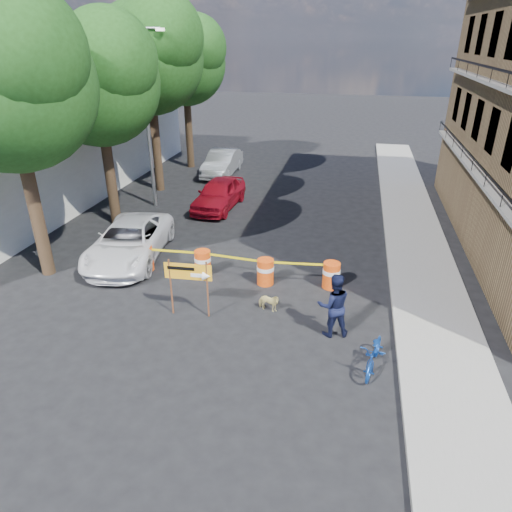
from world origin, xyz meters
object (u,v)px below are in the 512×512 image
at_px(sedan_silver, 222,163).
at_px(suv_white, 129,242).
at_px(barrel_far_right, 331,275).
at_px(barrel_mid_left, 203,262).
at_px(bicycle, 376,341).
at_px(dog, 269,303).
at_px(pedestrian, 334,305).
at_px(sedan_red, 219,194).
at_px(barrel_far_left, 145,258).
at_px(detour_sign, 194,276).
at_px(barrel_mid_right, 265,271).

bearing_deg(sedan_silver, suv_white, -90.99).
bearing_deg(suv_white, barrel_far_right, -12.42).
bearing_deg(barrel_far_right, suv_white, 175.43).
height_order(barrel_mid_left, bicycle, bicycle).
height_order(barrel_mid_left, dog, barrel_mid_left).
height_order(pedestrian, suv_white, pedestrian).
bearing_deg(barrel_far_right, barrel_mid_left, -179.69).
xyz_separation_m(pedestrian, sedan_red, (-6.06, 9.43, -0.22)).
bearing_deg(dog, sedan_silver, 32.63).
bearing_deg(bicycle, barrel_far_left, 166.21).
relative_size(detour_sign, dog, 2.58).
relative_size(pedestrian, dog, 2.67).
relative_size(detour_sign, pedestrian, 0.97).
bearing_deg(detour_sign, sedan_red, 98.93).
distance_m(barrel_far_right, dog, 2.58).
bearing_deg(detour_sign, bicycle, -18.24).
height_order(dog, suv_white, suv_white).
bearing_deg(barrel_mid_left, pedestrian, -29.67).
distance_m(bicycle, sedan_silver, 18.67).
xyz_separation_m(barrel_far_right, detour_sign, (-3.83, -2.58, 0.86)).
height_order(barrel_far_right, sedan_silver, sedan_silver).
xyz_separation_m(barrel_far_left, barrel_far_right, (6.57, 0.13, 0.00)).
bearing_deg(barrel_far_right, dog, -132.88).
distance_m(barrel_far_left, bicycle, 8.79).
relative_size(barrel_mid_left, barrel_far_right, 1.00).
height_order(barrel_mid_right, sedan_silver, sedan_silver).
bearing_deg(sedan_red, detour_sign, -74.12).
height_order(barrel_mid_right, suv_white, suv_white).
bearing_deg(pedestrian, barrel_far_left, -36.27).
relative_size(suv_white, sedan_red, 1.20).
bearing_deg(barrel_far_right, pedestrian, -85.57).
bearing_deg(sedan_silver, sedan_red, -75.75).
relative_size(barrel_mid_right, sedan_red, 0.21).
bearing_deg(detour_sign, suv_white, 135.93).
bearing_deg(bicycle, sedan_silver, 129.76).
bearing_deg(barrel_mid_right, sedan_red, 117.74).
bearing_deg(sedan_red, barrel_far_right, -45.43).
relative_size(barrel_mid_right, sedan_silver, 0.20).
relative_size(dog, sedan_silver, 0.16).
bearing_deg(barrel_far_left, suv_white, 142.34).
distance_m(pedestrian, sedan_silver, 17.02).
bearing_deg(dog, detour_sign, 119.95).
height_order(detour_sign, dog, detour_sign).
height_order(bicycle, sedan_red, bicycle).
bearing_deg(barrel_far_left, sedan_red, 84.04).
relative_size(barrel_far_right, pedestrian, 0.48).
bearing_deg(detour_sign, barrel_mid_left, 100.45).
xyz_separation_m(pedestrian, bicycle, (1.13, -1.28, -0.09)).
bearing_deg(pedestrian, barrel_mid_left, -45.33).
relative_size(bicycle, sedan_red, 0.40).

